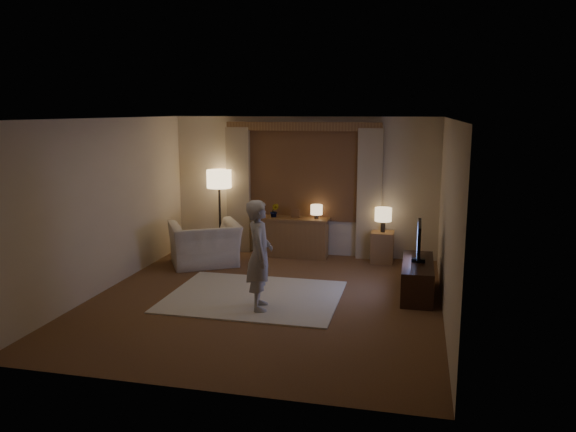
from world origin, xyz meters
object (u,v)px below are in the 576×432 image
(armchair, at_px, (205,244))
(sideboard, at_px, (295,238))
(person, at_px, (260,255))
(tv_stand, at_px, (417,278))
(side_table, at_px, (382,247))

(armchair, bearing_deg, sideboard, -177.27)
(armchair, xyz_separation_m, person, (1.57, -1.96, 0.40))
(sideboard, distance_m, tv_stand, 2.86)
(sideboard, distance_m, side_table, 1.62)
(tv_stand, bearing_deg, side_table, 110.14)
(side_table, bearing_deg, tv_stand, -69.86)
(armchair, height_order, side_table, armchair)
(tv_stand, distance_m, person, 2.46)
(sideboard, xyz_separation_m, armchair, (-1.43, -0.95, 0.03))
(side_table, bearing_deg, person, -117.31)
(sideboard, height_order, person, person)
(sideboard, height_order, tv_stand, sideboard)
(armchair, distance_m, person, 2.55)
(tv_stand, bearing_deg, sideboard, 141.86)
(sideboard, xyz_separation_m, side_table, (1.62, -0.05, -0.07))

